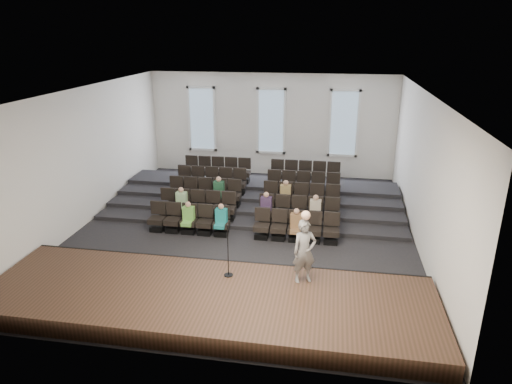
% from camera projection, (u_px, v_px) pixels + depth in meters
% --- Properties ---
extents(ground, '(14.00, 14.00, 0.00)m').
position_uv_depth(ground, '(245.00, 230.00, 16.73)').
color(ground, black).
rests_on(ground, ground).
extents(ceiling, '(12.00, 14.00, 0.02)m').
position_uv_depth(ceiling, '(243.00, 91.00, 15.05)').
color(ceiling, white).
rests_on(ceiling, ground).
extents(wall_back, '(12.00, 0.04, 5.00)m').
position_uv_depth(wall_back, '(271.00, 125.00, 22.41)').
color(wall_back, silver).
rests_on(wall_back, ground).
extents(wall_front, '(12.00, 0.04, 5.00)m').
position_uv_depth(wall_front, '(179.00, 258.00, 9.37)').
color(wall_front, silver).
rests_on(wall_front, ground).
extents(wall_left, '(0.04, 14.00, 5.00)m').
position_uv_depth(wall_left, '(84.00, 157.00, 16.83)').
color(wall_left, silver).
rests_on(wall_left, ground).
extents(wall_right, '(0.04, 14.00, 5.00)m').
position_uv_depth(wall_right, '(424.00, 173.00, 14.95)').
color(wall_right, silver).
rests_on(wall_right, ground).
extents(stage, '(11.80, 3.60, 0.50)m').
position_uv_depth(stage, '(208.00, 300.00, 11.91)').
color(stage, '#42281C').
rests_on(stage, ground).
extents(stage_lip, '(11.80, 0.06, 0.52)m').
position_uv_depth(stage_lip, '(223.00, 268.00, 13.55)').
color(stage_lip, black).
rests_on(stage_lip, ground).
extents(risers, '(11.80, 4.80, 0.60)m').
position_uv_depth(risers, '(259.00, 195.00, 19.61)').
color(risers, black).
rests_on(risers, ground).
extents(seating_rows, '(6.80, 4.70, 1.67)m').
position_uv_depth(seating_rows, '(252.00, 198.00, 17.93)').
color(seating_rows, black).
rests_on(seating_rows, ground).
extents(windows, '(8.44, 0.10, 3.24)m').
position_uv_depth(windows, '(271.00, 121.00, 22.28)').
color(windows, white).
rests_on(windows, wall_back).
extents(audience, '(5.45, 2.64, 1.10)m').
position_uv_depth(audience, '(246.00, 206.00, 16.76)').
color(audience, '#6CB749').
rests_on(audience, seating_rows).
extents(speaker, '(0.76, 0.64, 1.76)m').
position_uv_depth(speaker, '(304.00, 251.00, 12.08)').
color(speaker, slate).
rests_on(speaker, stage).
extents(mic_stand, '(0.26, 0.26, 1.53)m').
position_uv_depth(mic_stand, '(228.00, 261.00, 12.49)').
color(mic_stand, black).
rests_on(mic_stand, stage).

